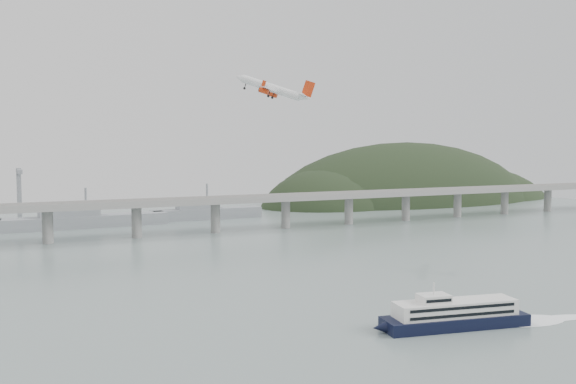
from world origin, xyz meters
TOP-DOWN VIEW (x-y plane):
  - ground at (0.00, 0.00)m, footprint 900.00×900.00m
  - bridge at (-1.15, 200.00)m, footprint 800.00×22.00m
  - headland at (285.18, 331.75)m, footprint 365.00×155.00m
  - ferry at (15.14, -27.75)m, footprint 74.03×23.40m
  - airliner at (2.58, 75.05)m, footprint 29.25×29.50m

SIDE VIEW (x-z plane):
  - headland at x=285.18m, z-range -97.34..58.66m
  - ground at x=0.00m, z-range 0.00..0.00m
  - ferry at x=15.14m, z-range -3.22..10.85m
  - bridge at x=-1.15m, z-range 5.70..29.60m
  - airliner at x=2.58m, z-range 72.31..86.86m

